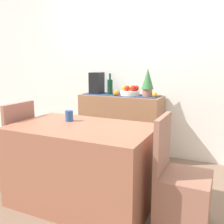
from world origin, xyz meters
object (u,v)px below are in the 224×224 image
at_px(dining_table, 83,165).
at_px(chair_by_corner, 181,196).
at_px(coffee_cup, 69,116).
at_px(wine_bottle, 110,87).
at_px(sideboard_console, 121,126).
at_px(chair_near_window, 11,160).
at_px(potted_plant, 148,81).
at_px(fruit_bowl, 130,93).
at_px(coffee_maker, 97,83).

height_order(dining_table, chair_by_corner, chair_by_corner).
bearing_deg(coffee_cup, wine_bottle, 95.66).
relative_size(sideboard_console, chair_near_window, 1.24).
bearing_deg(chair_by_corner, dining_table, 179.99).
relative_size(sideboard_console, coffee_cup, 10.75).
height_order(potted_plant, chair_by_corner, potted_plant).
bearing_deg(potted_plant, fruit_bowl, -180.00).
xyz_separation_m(sideboard_console, chair_near_window, (-0.74, -1.28, -0.16)).
distance_m(sideboard_console, fruit_bowl, 0.48).
height_order(coffee_maker, potted_plant, potted_plant).
height_order(coffee_cup, chair_by_corner, chair_by_corner).
xyz_separation_m(wine_bottle, chair_by_corner, (1.23, -1.28, -0.70)).
xyz_separation_m(wine_bottle, chair_near_window, (-0.57, -1.28, -0.70)).
relative_size(coffee_maker, potted_plant, 0.81).
bearing_deg(sideboard_console, coffee_maker, 180.00).
bearing_deg(chair_near_window, chair_by_corner, 0.01).
distance_m(wine_bottle, coffee_maker, 0.21).
distance_m(chair_near_window, chair_by_corner, 1.80).
xyz_separation_m(dining_table, chair_by_corner, (0.90, -0.00, -0.10)).
relative_size(sideboard_console, dining_table, 0.88).
distance_m(sideboard_console, chair_near_window, 1.49).
bearing_deg(chair_by_corner, coffee_cup, 173.95).
height_order(wine_bottle, potted_plant, potted_plant).
height_order(sideboard_console, dining_table, sideboard_console).
xyz_separation_m(potted_plant, chair_by_corner, (0.69, -1.28, -0.79)).
bearing_deg(sideboard_console, chair_by_corner, -50.43).
xyz_separation_m(dining_table, coffee_cup, (-0.21, 0.12, 0.42)).
xyz_separation_m(coffee_cup, chair_near_window, (-0.69, -0.12, -0.53)).
bearing_deg(coffee_maker, chair_by_corner, -41.82).
height_order(sideboard_console, chair_by_corner, chair_by_corner).
height_order(potted_plant, coffee_cup, potted_plant).
xyz_separation_m(potted_plant, dining_table, (-0.21, -1.28, -0.69)).
xyz_separation_m(wine_bottle, coffee_maker, (-0.21, 0.00, 0.04)).
xyz_separation_m(sideboard_console, wine_bottle, (-0.17, 0.00, 0.54)).
height_order(fruit_bowl, dining_table, fruit_bowl).
distance_m(wine_bottle, dining_table, 1.45).
relative_size(wine_bottle, chair_by_corner, 0.32).
bearing_deg(wine_bottle, chair_near_window, -114.04).
bearing_deg(dining_table, coffee_maker, 112.62).
bearing_deg(chair_near_window, wine_bottle, 65.96).
xyz_separation_m(sideboard_console, potted_plant, (0.37, 0.00, 0.63)).
relative_size(dining_table, chair_by_corner, 1.41).
height_order(chair_near_window, chair_by_corner, same).
relative_size(sideboard_console, chair_by_corner, 1.24).
bearing_deg(potted_plant, wine_bottle, -180.00).
height_order(sideboard_console, coffee_cup, sideboard_console).
bearing_deg(coffee_maker, wine_bottle, 0.00).
bearing_deg(coffee_maker, chair_near_window, -105.86).
distance_m(wine_bottle, potted_plant, 0.54).
relative_size(coffee_maker, chair_near_window, 0.33).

